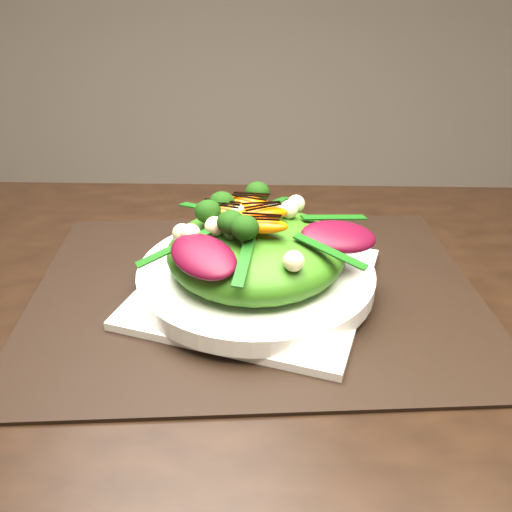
{
  "coord_description": "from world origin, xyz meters",
  "views": [
    {
      "loc": [
        -0.17,
        -0.39,
        1.09
      ],
      "look_at": [
        -0.18,
        0.12,
        0.8
      ],
      "focal_mm": 38.0,
      "sensor_mm": 36.0,
      "label": 1
    }
  ],
  "objects_px": {
    "salad_bowl": "(256,275)",
    "orange_segment": "(257,207)",
    "plate_base": "(256,286)",
    "dining_table": "(446,384)",
    "lettuce_mound": "(256,251)",
    "placemat": "(256,291)"
  },
  "relations": [
    {
      "from": "plate_base",
      "to": "dining_table",
      "type": "bearing_deg",
      "value": -33.7
    },
    {
      "from": "dining_table",
      "to": "salad_bowl",
      "type": "xyz_separation_m",
      "value": [
        -0.18,
        0.12,
        0.04
      ]
    },
    {
      "from": "dining_table",
      "to": "lettuce_mound",
      "type": "bearing_deg",
      "value": 146.3
    },
    {
      "from": "plate_base",
      "to": "lettuce_mound",
      "type": "height_order",
      "value": "lettuce_mound"
    },
    {
      "from": "placemat",
      "to": "orange_segment",
      "type": "xyz_separation_m",
      "value": [
        -0.0,
        0.03,
        0.09
      ]
    },
    {
      "from": "placemat",
      "to": "plate_base",
      "type": "relative_size",
      "value": 2.06
    },
    {
      "from": "plate_base",
      "to": "lettuce_mound",
      "type": "bearing_deg",
      "value": 0.0
    },
    {
      "from": "placemat",
      "to": "plate_base",
      "type": "distance_m",
      "value": 0.01
    },
    {
      "from": "dining_table",
      "to": "orange_segment",
      "type": "height_order",
      "value": "dining_table"
    },
    {
      "from": "placemat",
      "to": "orange_segment",
      "type": "height_order",
      "value": "orange_segment"
    },
    {
      "from": "dining_table",
      "to": "orange_segment",
      "type": "bearing_deg",
      "value": 139.87
    },
    {
      "from": "lettuce_mound",
      "to": "dining_table",
      "type": "bearing_deg",
      "value": -33.7
    },
    {
      "from": "dining_table",
      "to": "lettuce_mound",
      "type": "xyz_separation_m",
      "value": [
        -0.18,
        0.12,
        0.07
      ]
    },
    {
      "from": "orange_segment",
      "to": "dining_table",
      "type": "bearing_deg",
      "value": -40.13
    },
    {
      "from": "placemat",
      "to": "salad_bowl",
      "type": "distance_m",
      "value": 0.02
    },
    {
      "from": "dining_table",
      "to": "salad_bowl",
      "type": "relative_size",
      "value": 6.11
    },
    {
      "from": "plate_base",
      "to": "salad_bowl",
      "type": "distance_m",
      "value": 0.01
    },
    {
      "from": "dining_table",
      "to": "lettuce_mound",
      "type": "distance_m",
      "value": 0.23
    },
    {
      "from": "dining_table",
      "to": "salad_bowl",
      "type": "distance_m",
      "value": 0.23
    },
    {
      "from": "dining_table",
      "to": "salad_bowl",
      "type": "height_order",
      "value": "dining_table"
    },
    {
      "from": "salad_bowl",
      "to": "orange_segment",
      "type": "relative_size",
      "value": 4.62
    },
    {
      "from": "salad_bowl",
      "to": "orange_segment",
      "type": "height_order",
      "value": "orange_segment"
    }
  ]
}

